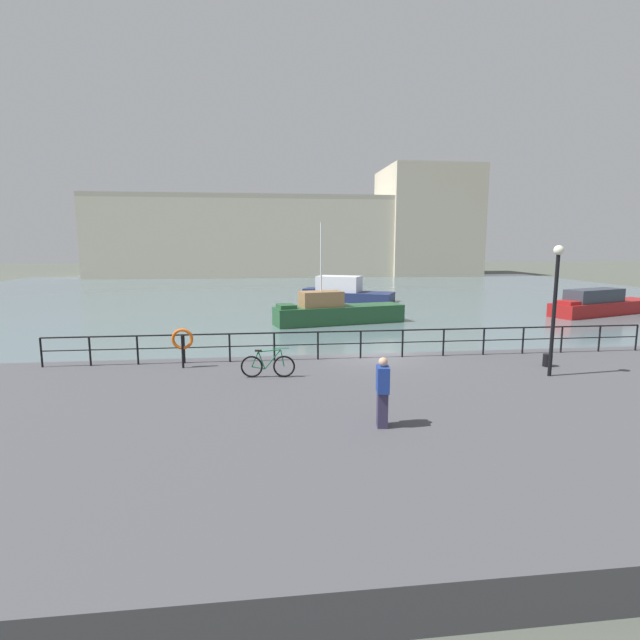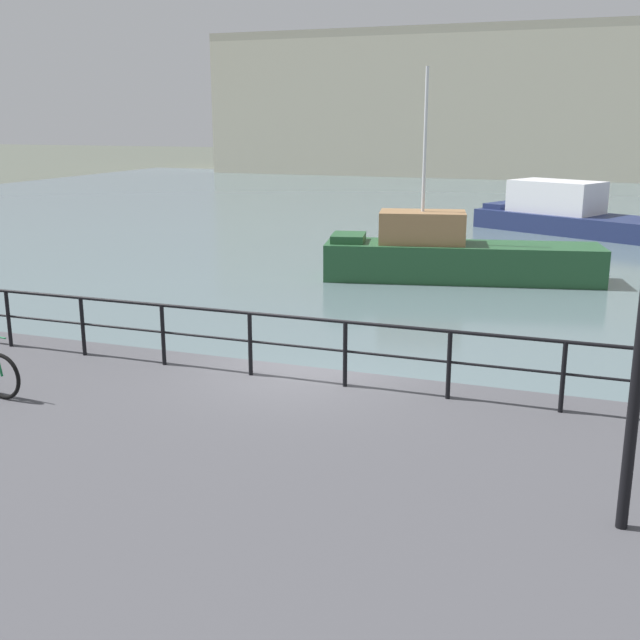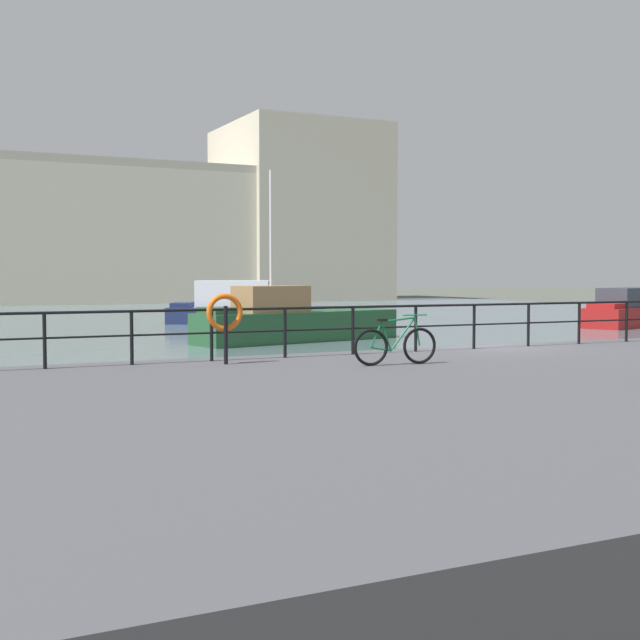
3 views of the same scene
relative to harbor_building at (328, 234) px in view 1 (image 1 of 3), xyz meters
The scene contains 13 objects.
ground_plane 62.41m from the harbor_building, 96.01° to the right, with size 240.00×240.00×0.00m, color #4C5147.
water_basin 32.86m from the harbor_building, 101.66° to the right, with size 80.00×60.00×0.01m, color slate.
quay_promenade 68.80m from the harbor_building, 95.44° to the right, with size 56.00×13.00×0.78m, color #47474C.
harbor_building is the anchor object (origin of this frame).
moored_small_launch 37.91m from the harbor_building, 95.50° to the right, with size 8.65×6.25×2.23m.
moored_cabin_cruiser 50.22m from the harbor_building, 74.26° to the right, with size 9.68×5.03×1.90m.
moored_red_daysailer 50.42m from the harbor_building, 97.12° to the right, with size 8.66×3.71×6.39m.
quay_railing 63.08m from the harbor_building, 96.56° to the right, with size 22.95×0.07×1.08m.
parked_bicycle 65.83m from the harbor_building, 99.41° to the right, with size 1.77×0.23×0.98m.
mooring_bollard 64.72m from the harbor_building, 90.75° to the right, with size 0.32×0.32×0.44m, color black.
life_ring_stand 64.75m from the harbor_building, 102.22° to the right, with size 0.75×0.16×1.40m.
quay_lamp_post 65.73m from the harbor_building, 91.31° to the right, with size 0.32×0.32×4.27m.
standing_person 70.01m from the harbor_building, 96.65° to the right, with size 0.33×0.47×1.69m.
Camera 1 is at (-4.34, -18.34, 5.08)m, focal length 27.05 mm.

